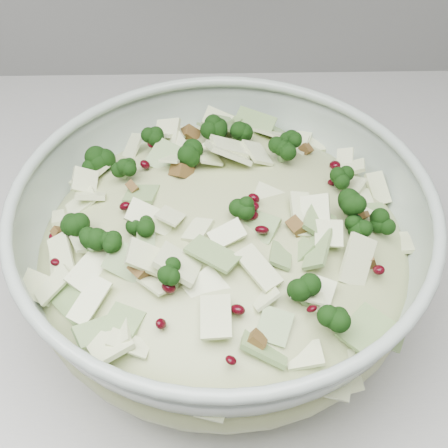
% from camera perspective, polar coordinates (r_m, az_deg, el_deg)
% --- Properties ---
extents(counter, '(3.60, 0.60, 0.90)m').
position_cam_1_polar(counter, '(1.04, 13.64, -16.98)').
color(counter, '#ADADA8').
rests_on(counter, floor).
extents(mixing_bowl, '(0.40, 0.40, 0.13)m').
position_cam_1_polar(mixing_bowl, '(0.52, -0.09, -2.69)').
color(mixing_bowl, '#A3B4A8').
rests_on(mixing_bowl, counter).
extents(salad, '(0.31, 0.31, 0.13)m').
position_cam_1_polar(salad, '(0.50, -0.09, -1.09)').
color(salad, '#C1C687').
rests_on(salad, mixing_bowl).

